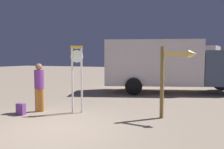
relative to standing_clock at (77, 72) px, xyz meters
name	(u,v)px	position (x,y,z in m)	size (l,w,h in m)	color
ground_plane	(54,129)	(0.44, -1.86, -1.45)	(80.00, 80.00, 0.00)	gray
standing_clock	(77,72)	(0.00, 0.00, 0.00)	(0.42, 0.24, 2.37)	white
arrow_sign	(174,70)	(3.24, 0.44, 0.13)	(1.09, 0.29, 2.31)	olive
person_near_clock	(39,85)	(-1.35, -0.39, -0.47)	(0.33, 0.33, 1.74)	orange
backpack	(21,109)	(-1.60, -1.03, -1.26)	(0.30, 0.20, 0.39)	#7A4299
box_truck_near	(165,64)	(2.01, 6.11, 0.15)	(7.70, 4.62, 2.92)	silver
box_truck_far	(180,62)	(1.83, 15.07, 0.18)	(7.46, 3.85, 2.99)	silver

